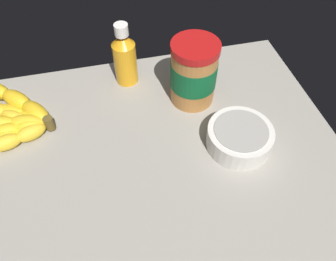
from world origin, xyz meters
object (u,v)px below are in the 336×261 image
object	(u,v)px
peanut_butter_jar	(194,73)
small_bowl	(239,137)
banana_bunch	(8,121)
honey_bottle	(125,57)

from	to	relation	value
peanut_butter_jar	small_bowl	bearing A→B (deg)	109.87
peanut_butter_jar	small_bowl	world-z (taller)	peanut_butter_jar
banana_bunch	small_bowl	distance (cm)	47.52
small_bowl	peanut_butter_jar	bearing A→B (deg)	-70.13
small_bowl	banana_bunch	bearing A→B (deg)	-18.89
banana_bunch	honey_bottle	size ratio (longest dim) A/B	1.47
banana_bunch	honey_bottle	xyz separation A→B (cm)	(-26.24, -8.84, 5.01)
banana_bunch	peanut_butter_jar	bearing A→B (deg)	179.33
banana_bunch	small_bowl	xyz separation A→B (cm)	(-44.95, 15.38, 0.66)
banana_bunch	peanut_butter_jar	size ratio (longest dim) A/B	1.51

